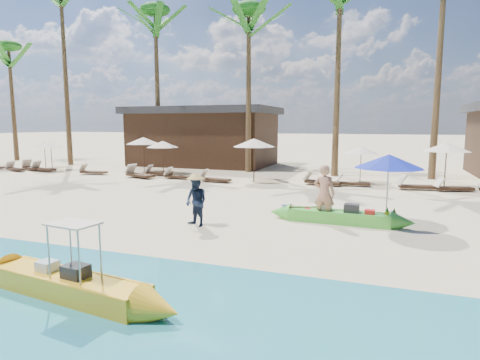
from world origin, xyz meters
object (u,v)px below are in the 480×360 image
(yellow_canoe, at_px, (68,285))
(tourist, at_px, (324,194))
(green_canoe, at_px, (338,216))
(blue_umbrella, at_px, (389,161))

(yellow_canoe, height_order, tourist, tourist)
(green_canoe, bearing_deg, blue_umbrella, 5.61)
(yellow_canoe, xyz_separation_m, tourist, (3.49, 7.11, 0.68))
(green_canoe, xyz_separation_m, tourist, (-0.45, -0.03, 0.70))
(tourist, distance_m, blue_umbrella, 2.13)
(yellow_canoe, height_order, blue_umbrella, blue_umbrella)
(blue_umbrella, bearing_deg, tourist, -176.28)
(yellow_canoe, xyz_separation_m, blue_umbrella, (5.33, 7.23, 1.74))
(yellow_canoe, distance_m, blue_umbrella, 9.15)
(tourist, bearing_deg, yellow_canoe, 71.86)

